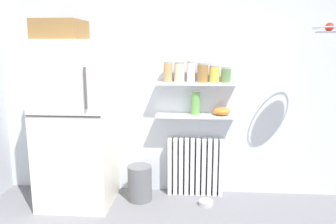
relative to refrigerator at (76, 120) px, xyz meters
name	(u,v)px	position (x,y,z in m)	size (l,w,h in m)	color
back_wall	(189,84)	(1.22, 0.41, 0.36)	(7.04, 0.10, 2.60)	silver
refrigerator	(76,120)	(0.00, 0.00, 0.00)	(0.76, 0.75, 1.99)	silver
radiator	(195,166)	(1.31, 0.28, -0.60)	(0.64, 0.12, 0.68)	white
wall_shelf_lower	(196,116)	(1.31, 0.25, 0.01)	(0.91, 0.22, 0.03)	white
wall_shelf_upper	(197,83)	(1.31, 0.25, 0.38)	(0.91, 0.22, 0.03)	white
storage_jar_0	(168,72)	(0.99, 0.25, 0.50)	(0.10, 0.10, 0.22)	tan
storage_jar_1	(179,72)	(1.12, 0.25, 0.50)	(0.11, 0.11, 0.22)	beige
storage_jar_2	(191,72)	(1.24, 0.25, 0.51)	(0.09, 0.09, 0.23)	silver
storage_jar_3	(203,73)	(1.37, 0.25, 0.50)	(0.12, 0.12, 0.21)	olive
storage_jar_4	(214,74)	(1.50, 0.25, 0.48)	(0.11, 0.11, 0.19)	yellow
storage_jar_5	(226,75)	(1.63, 0.25, 0.48)	(0.11, 0.11, 0.17)	#5B7F4C
vase	(195,104)	(1.30, 0.25, 0.15)	(0.10, 0.10, 0.25)	#66A84C
shelf_bowl	(222,111)	(1.59, 0.25, 0.07)	(0.20, 0.20, 0.09)	orange
trash_bin	(140,183)	(0.68, 0.07, -0.74)	(0.27, 0.27, 0.40)	slate
pet_food_bowl	(206,203)	(1.43, -0.01, -0.92)	(0.16, 0.16, 0.05)	#B7B7BC
hanging_fruit_basket	(333,28)	(2.55, -0.19, 0.95)	(0.35, 0.35, 0.09)	#B2B2B7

